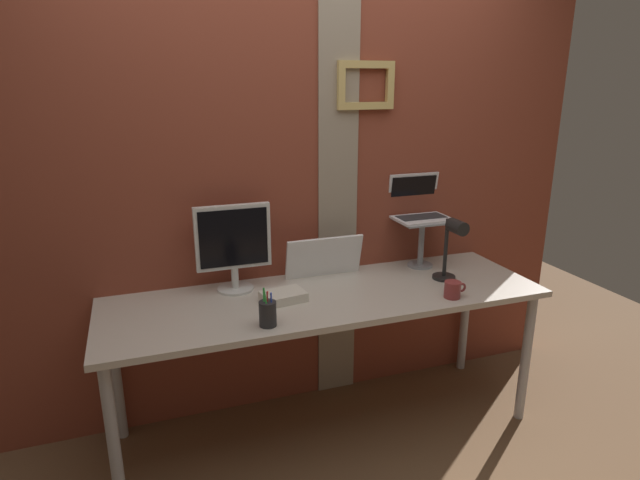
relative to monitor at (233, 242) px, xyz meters
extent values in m
plane|color=brown|center=(0.38, -0.30, -1.00)|extent=(6.00, 6.00, 0.00)
cube|color=brown|center=(0.38, 0.18, 0.31)|extent=(3.29, 0.12, 2.62)
cube|color=gray|center=(0.59, 0.12, 0.31)|extent=(0.22, 0.01, 2.62)
cube|color=tan|center=(0.73, 0.10, 0.83)|extent=(0.31, 0.03, 0.04)
cube|color=tan|center=(0.73, 0.10, 0.63)|extent=(0.31, 0.03, 0.04)
cube|color=tan|center=(0.59, 0.10, 0.73)|extent=(0.04, 0.03, 0.16)
cube|color=tan|center=(0.87, 0.10, 0.73)|extent=(0.04, 0.03, 0.16)
cube|color=beige|center=(0.41, -0.21, -0.26)|extent=(2.14, 0.67, 0.03)
cylinder|color=#B2B2B7|center=(-0.60, -0.49, -0.64)|extent=(0.05, 0.05, 0.72)
cylinder|color=#B2B2B7|center=(1.42, -0.49, -0.64)|extent=(0.05, 0.05, 0.72)
cylinder|color=#B2B2B7|center=(-0.60, 0.06, -0.64)|extent=(0.05, 0.05, 0.72)
cylinder|color=#B2B2B7|center=(1.42, 0.06, -0.64)|extent=(0.05, 0.05, 0.72)
cylinder|color=silver|center=(0.00, 0.00, -0.24)|extent=(0.18, 0.18, 0.01)
cylinder|color=silver|center=(0.00, 0.00, -0.18)|extent=(0.04, 0.04, 0.10)
cube|color=silver|center=(0.00, 0.00, 0.03)|extent=(0.37, 0.04, 0.32)
cube|color=black|center=(0.00, -0.02, 0.03)|extent=(0.33, 0.00, 0.28)
cylinder|color=gray|center=(1.04, 0.00, -0.24)|extent=(0.14, 0.14, 0.01)
cylinder|color=gray|center=(1.04, 0.00, -0.11)|extent=(0.03, 0.03, 0.25)
cube|color=gray|center=(1.04, 0.00, 0.02)|extent=(0.28, 0.22, 0.01)
cube|color=white|center=(1.04, 0.00, 0.03)|extent=(0.30, 0.21, 0.01)
cube|color=#2D2D30|center=(1.04, 0.02, 0.03)|extent=(0.26, 0.12, 0.00)
cube|color=white|center=(1.04, 0.13, 0.15)|extent=(0.30, 0.04, 0.23)
cube|color=black|center=(1.04, 0.12, 0.14)|extent=(0.27, 0.03, 0.20)
cube|color=white|center=(0.48, 0.03, -0.14)|extent=(0.42, 0.07, 0.22)
cylinder|color=black|center=(1.06, -0.21, -0.24)|extent=(0.12, 0.12, 0.02)
cylinder|color=black|center=(1.06, -0.21, -0.08)|extent=(0.02, 0.02, 0.31)
cylinder|color=black|center=(1.06, -0.30, 0.06)|extent=(0.07, 0.11, 0.07)
cylinder|color=#262628|center=(0.05, -0.45, -0.19)|extent=(0.07, 0.07, 0.11)
cylinder|color=green|center=(0.05, -0.46, -0.15)|extent=(0.03, 0.02, 0.17)
cylinder|color=blue|center=(0.07, -0.45, -0.17)|extent=(0.02, 0.02, 0.14)
cylinder|color=red|center=(0.05, -0.44, -0.17)|extent=(0.02, 0.02, 0.14)
cylinder|color=green|center=(0.04, -0.44, -0.16)|extent=(0.02, 0.04, 0.15)
cylinder|color=maroon|center=(0.96, -0.45, -0.21)|extent=(0.08, 0.08, 0.08)
torus|color=maroon|center=(1.01, -0.45, -0.20)|extent=(0.05, 0.01, 0.05)
cube|color=silver|center=(0.19, -0.21, -0.23)|extent=(0.22, 0.17, 0.04)
camera|label=1|loc=(-0.42, -2.44, 0.75)|focal=29.57mm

